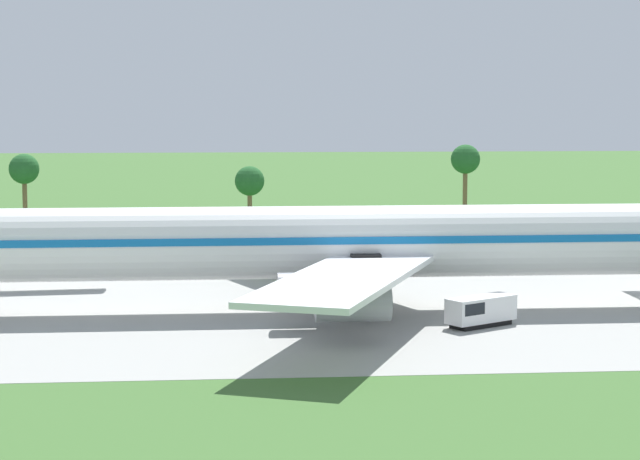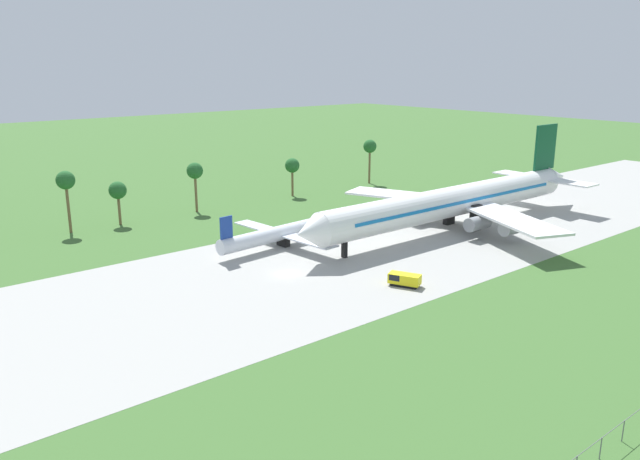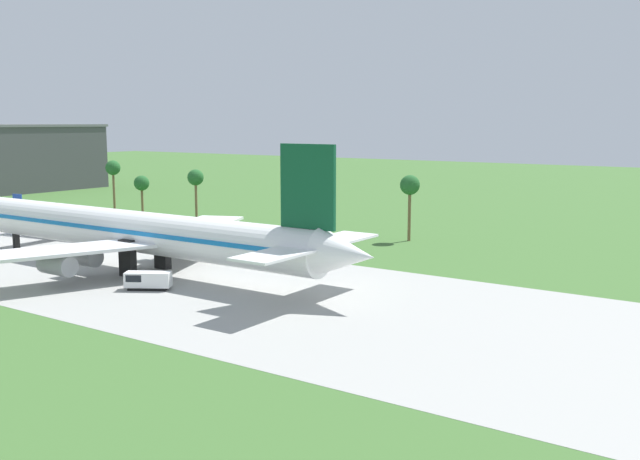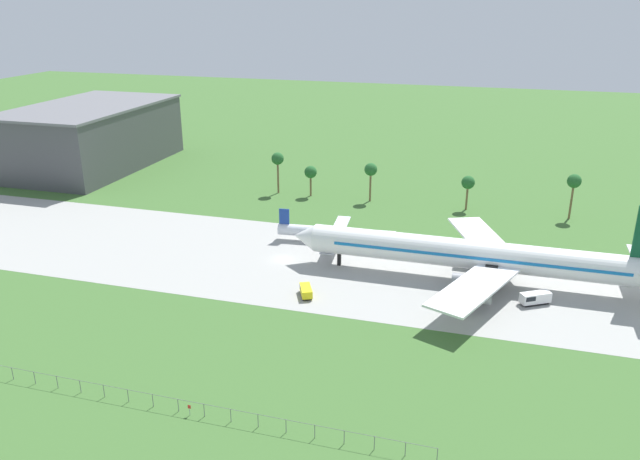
# 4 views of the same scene
# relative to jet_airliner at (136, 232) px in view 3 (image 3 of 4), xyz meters

# --- Properties ---
(jet_airliner) EXTENTS (79.86, 52.36, 18.92)m
(jet_airliner) POSITION_rel_jet_airliner_xyz_m (0.00, 0.00, 0.00)
(jet_airliner) COLOR white
(jet_airliner) RESTS_ON ground_plane
(regional_aircraft) EXTENTS (28.00, 25.27, 7.70)m
(regional_aircraft) POSITION_rel_jet_airliner_xyz_m (-34.14, 12.26, -3.23)
(regional_aircraft) COLOR silver
(regional_aircraft) RESTS_ON ground_plane
(fuel_truck) EXTENTS (6.03, 4.75, 2.33)m
(fuel_truck) POSITION_rel_jet_airliner_xyz_m (10.03, -7.35, -4.50)
(fuel_truck) COLOR black
(fuel_truck) RESTS_ON ground_plane
(palm_tree_row) EXTENTS (84.64, 3.60, 12.25)m
(palm_tree_row) POSITION_rel_jet_airliner_xyz_m (-26.13, 46.24, 2.96)
(palm_tree_row) COLOR brown
(palm_tree_row) RESTS_ON ground_plane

